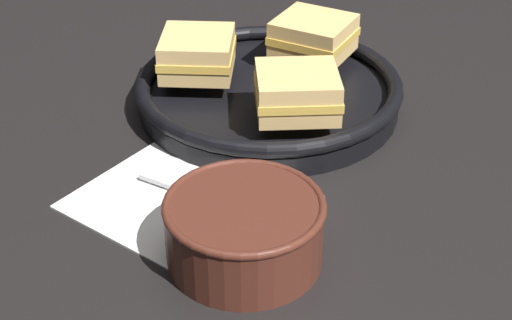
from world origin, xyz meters
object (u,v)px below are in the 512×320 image
Objects in this scene: sandwich_far_left at (313,36)px; soup_bowl at (244,227)px; skillet at (269,92)px; sandwich_near_left at (197,54)px; sandwich_near_right at (297,92)px; spoon at (222,203)px.

soup_bowl is at bearing -56.68° from sandwich_far_left.
sandwich_near_left reaches higher than skillet.
sandwich_near_right reaches higher than skillet.
sandwich_far_left is (-0.13, 0.27, 0.06)m from spoon.
soup_bowl is 0.29m from skillet.
spoon is at bearing -56.68° from skillet.
sandwich_near_right reaches higher than soup_bowl.
sandwich_near_left is 1.00× the size of sandwich_near_right.
sandwich_near_left is (-0.26, 0.16, 0.03)m from soup_bowl.
skillet is at bearing -83.76° from sandwich_far_left.
spoon is at bearing -64.40° from sandwich_far_left.
sandwich_near_left is at bearing -173.76° from sandwich_near_right.
sandwich_near_left is 1.11× the size of sandwich_far_left.
soup_bowl is 1.17× the size of sandwich_near_right.
sandwich_near_left is at bearing 147.77° from soup_bowl.
sandwich_near_right is (-0.04, 0.14, 0.06)m from spoon.
soup_bowl is 0.46× the size of skillet.
spoon is at bearing -75.13° from sandwich_near_right.
soup_bowl is 0.31m from sandwich_near_left.
sandwich_near_right is at bearing 6.24° from sandwich_near_left.
sandwich_near_left and sandwich_near_right have the same top height.
sandwich_near_left is at bearing -113.76° from sandwich_far_left.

